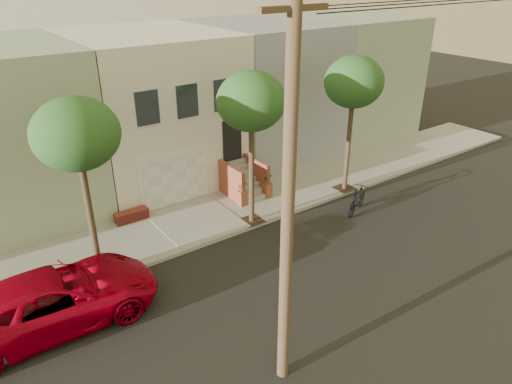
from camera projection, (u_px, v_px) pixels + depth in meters
ground at (292, 277)px, 16.56m from camera, size 90.00×90.00×0.00m
sidewalk at (214, 215)px, 20.43m from camera, size 40.00×3.70×0.15m
house_row at (150, 106)px, 23.14m from camera, size 33.10×11.70×7.00m
tree_left at (76, 135)px, 14.23m from camera, size 2.70×2.57×6.30m
tree_mid at (251, 102)px, 17.63m from camera, size 2.70×2.57×6.30m
tree_right at (354, 83)px, 20.52m from camera, size 2.70×2.57×6.30m
pickup_truck at (55, 299)px, 14.11m from camera, size 6.22×2.97×1.71m
motorcycle at (357, 200)px, 20.63m from camera, size 2.06×1.32×1.20m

